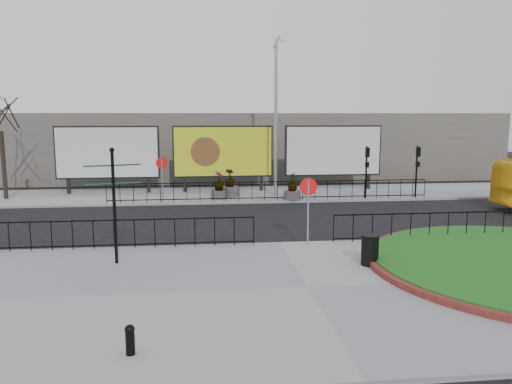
{
  "coord_description": "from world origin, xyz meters",
  "views": [
    {
      "loc": [
        -2.89,
        -18.04,
        4.84
      ],
      "look_at": [
        -0.64,
        2.16,
        1.71
      ],
      "focal_mm": 35.0,
      "sensor_mm": 36.0,
      "label": 1
    }
  ],
  "objects": [
    {
      "name": "litter_bin",
      "position": [
        2.41,
        -3.18,
        0.61
      ],
      "size": [
        0.59,
        0.59,
        0.98
      ],
      "color": "black",
      "rests_on": "pavement_near"
    },
    {
      "name": "fingerpost_sign",
      "position": [
        -5.64,
        -2.07,
        2.37
      ],
      "size": [
        1.74,
        0.74,
        3.73
      ],
      "rotation": [
        0.0,
        0.0,
        0.22
      ],
      "color": "black",
      "rests_on": "pavement_near"
    },
    {
      "name": "signal_pole_a",
      "position": [
        6.5,
        9.34,
        2.1
      ],
      "size": [
        0.22,
        0.26,
        3.0
      ],
      "color": "black",
      "rests_on": "pavement_far"
    },
    {
      "name": "planter_c",
      "position": [
        2.22,
        9.4,
        0.72
      ],
      "size": [
        0.95,
        0.95,
        1.56
      ],
      "color": "#4C4C4F",
      "rests_on": "pavement_far"
    },
    {
      "name": "speed_sign_far",
      "position": [
        -5.0,
        9.4,
        1.92
      ],
      "size": [
        0.64,
        0.07,
        2.47
      ],
      "color": "gray",
      "rests_on": "pavement_far"
    },
    {
      "name": "bollard",
      "position": [
        -4.34,
        -8.49,
        0.46
      ],
      "size": [
        0.2,
        0.2,
        0.63
      ],
      "color": "black",
      "rests_on": "pavement_near"
    },
    {
      "name": "pavement_near",
      "position": [
        0.0,
        -5.0,
        0.06
      ],
      "size": [
        30.0,
        10.0,
        0.12
      ],
      "primitive_type": "cube",
      "color": "gray",
      "rests_on": "ground"
    },
    {
      "name": "billboard_left",
      "position": [
        -8.5,
        12.97,
        2.6
      ],
      "size": [
        6.2,
        0.31,
        4.1
      ],
      "color": "black",
      "rests_on": "pavement_far"
    },
    {
      "name": "railing_near_right",
      "position": [
        6.5,
        -0.3,
        0.67
      ],
      "size": [
        9.0,
        0.1,
        1.1
      ],
      "primitive_type": null,
      "color": "black",
      "rests_on": "pavement_near"
    },
    {
      "name": "railing_far",
      "position": [
        1.0,
        9.3,
        0.67
      ],
      "size": [
        18.0,
        0.1,
        1.1
      ],
      "primitive_type": null,
      "color": "black",
      "rests_on": "pavement_far"
    },
    {
      "name": "lamp_post",
      "position": [
        1.51,
        11.0,
        4.83
      ],
      "size": [
        0.74,
        0.18,
        9.23
      ],
      "color": "gray",
      "rests_on": "pavement_far"
    },
    {
      "name": "billboard_right",
      "position": [
        5.5,
        12.97,
        2.6
      ],
      "size": [
        6.2,
        0.31,
        4.1
      ],
      "color": "black",
      "rests_on": "pavement_far"
    },
    {
      "name": "signal_pole_b",
      "position": [
        9.5,
        9.34,
        2.1
      ],
      "size": [
        0.22,
        0.26,
        3.0
      ],
      "color": "black",
      "rests_on": "pavement_far"
    },
    {
      "name": "tree_left",
      "position": [
        -14.0,
        11.5,
        3.62
      ],
      "size": [
        2.0,
        2.0,
        7.0
      ],
      "primitive_type": null,
      "color": "#2D2119",
      "rests_on": "pavement_far"
    },
    {
      "name": "planter_b",
      "position": [
        -1.2,
        11.0,
        0.7
      ],
      "size": [
        1.1,
        1.1,
        1.64
      ],
      "color": "#4C4C4F",
      "rests_on": "pavement_far"
    },
    {
      "name": "billboard_mid",
      "position": [
        -1.5,
        12.97,
        2.6
      ],
      "size": [
        6.2,
        0.31,
        4.1
      ],
      "color": "black",
      "rests_on": "pavement_far"
    },
    {
      "name": "building_backdrop",
      "position": [
        0.0,
        22.0,
        2.5
      ],
      "size": [
        40.0,
        10.0,
        5.0
      ],
      "primitive_type": "cube",
      "color": "#67605A",
      "rests_on": "ground"
    },
    {
      "name": "ground",
      "position": [
        0.0,
        0.0,
        0.0
      ],
      "size": [
        90.0,
        90.0,
        0.0
      ],
      "primitive_type": "plane",
      "color": "black",
      "rests_on": "ground"
    },
    {
      "name": "pavement_far",
      "position": [
        0.0,
        12.0,
        0.06
      ],
      "size": [
        44.0,
        6.0,
        0.12
      ],
      "primitive_type": "cube",
      "color": "gray",
      "rests_on": "ground"
    },
    {
      "name": "railing_near_left",
      "position": [
        -6.0,
        -0.3,
        0.67
      ],
      "size": [
        10.0,
        0.1,
        1.1
      ],
      "primitive_type": null,
      "color": "black",
      "rests_on": "pavement_near"
    },
    {
      "name": "planter_a",
      "position": [
        -1.88,
        10.16,
        0.76
      ],
      "size": [
        0.92,
        0.92,
        1.57
      ],
      "color": "#4C4C4F",
      "rests_on": "pavement_far"
    },
    {
      "name": "speed_sign_near",
      "position": [
        1.0,
        -0.4,
        1.92
      ],
      "size": [
        0.64,
        0.07,
        2.47
      ],
      "color": "gray",
      "rests_on": "pavement_near"
    }
  ]
}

